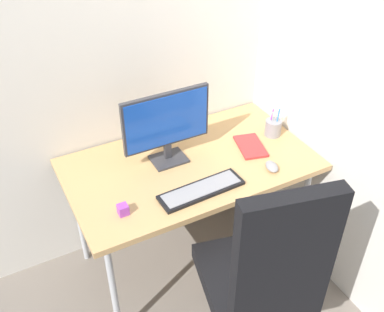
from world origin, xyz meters
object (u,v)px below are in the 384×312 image
Objects in this scene: notebook at (251,146)px; desk_clamp_accessory at (123,210)px; office_chair at (264,278)px; keyboard at (201,190)px; mouse at (272,166)px; monitor at (167,123)px; pen_holder at (273,127)px.

desk_clamp_accessory is (-0.81, -0.17, 0.02)m from notebook.
office_chair is 5.41× the size of notebook.
desk_clamp_accessory reaches higher than notebook.
keyboard is 0.41m from mouse.
notebook is at bearing -14.22° from monitor.
pen_holder is at bearing -6.10° from monitor.
pen_holder reaches higher than notebook.
monitor is 2.11× the size of notebook.
office_chair is at bearing -85.94° from keyboard.
keyboard is 1.96× the size of notebook.
monitor reaches higher than mouse.
monitor is 0.66m from pen_holder.
keyboard is at bearing 94.06° from office_chair.
notebook is at bearing 100.78° from mouse.
pen_holder is (0.64, -0.07, -0.18)m from monitor.
keyboard is at bearing -4.47° from desk_clamp_accessory.
office_chair is 23.89× the size of desk_clamp_accessory.
desk_clamp_accessory is at bearing -169.43° from mouse.
monitor is 0.59m from mouse.
office_chair reaches higher than notebook.
desk_clamp_accessory is (-0.36, -0.28, -0.20)m from monitor.
keyboard reaches higher than notebook.
monitor reaches higher than notebook.
mouse is (0.37, 0.48, 0.14)m from office_chair.
monitor reaches higher than pen_holder.
desk_clamp_accessory is at bearing 175.53° from keyboard.
pen_holder is 0.19m from notebook.
monitor is 0.52m from notebook.
notebook is at bearing -165.60° from pen_holder.
mouse reaches higher than keyboard.
keyboard is (-0.04, 0.50, 0.13)m from office_chair.
notebook is at bearing 11.71° from desk_clamp_accessory.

